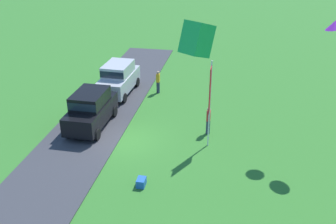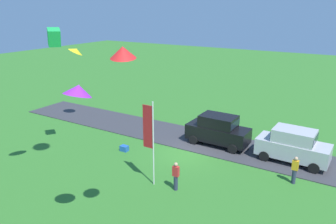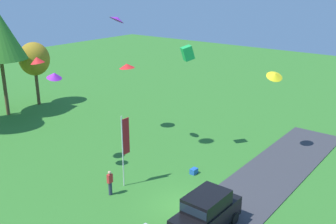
# 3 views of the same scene
# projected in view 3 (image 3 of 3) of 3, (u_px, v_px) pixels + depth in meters

# --- Properties ---
(ground_plane) EXTENTS (120.00, 120.00, 0.00)m
(ground_plane) POSITION_uv_depth(u_px,v_px,m) (182.00, 207.00, 24.42)
(ground_plane) COLOR #337528
(pavement_strip) EXTENTS (36.00, 4.40, 0.06)m
(pavement_strip) POSITION_uv_depth(u_px,v_px,m) (218.00, 221.00, 22.92)
(pavement_strip) COLOR #38383D
(pavement_strip) RESTS_ON ground
(car_suv_mid_row) EXTENTS (4.63, 2.11, 2.28)m
(car_suv_mid_row) POSITION_uv_depth(u_px,v_px,m) (206.00, 211.00, 21.65)
(car_suv_mid_row) COLOR black
(car_suv_mid_row) RESTS_ON ground
(person_beside_suv) EXTENTS (0.36, 0.24, 1.71)m
(person_beside_suv) POSITION_uv_depth(u_px,v_px,m) (110.00, 183.00, 25.59)
(person_beside_suv) COLOR #2D334C
(person_beside_suv) RESTS_ON ground
(tree_far_right) EXTENTS (3.34, 3.34, 7.05)m
(tree_far_right) POSITION_uv_depth(u_px,v_px,m) (34.00, 59.00, 43.27)
(tree_far_right) COLOR brown
(tree_far_right) RESTS_ON ground
(flag_banner) EXTENTS (0.71, 0.08, 5.05)m
(flag_banner) POSITION_uv_depth(u_px,v_px,m) (125.00, 142.00, 26.16)
(flag_banner) COLOR silver
(flag_banner) RESTS_ON ground
(cooler_box) EXTENTS (0.56, 0.40, 0.40)m
(cooler_box) POSITION_uv_depth(u_px,v_px,m) (194.00, 171.00, 28.60)
(cooler_box) COLOR blue
(cooler_box) RESTS_ON ground
(kite_box_trailing_tail) EXTENTS (1.26, 1.18, 1.22)m
(kite_box_trailing_tail) POSITION_uv_depth(u_px,v_px,m) (188.00, 53.00, 29.90)
(kite_box_trailing_tail) COLOR green
(kite_delta_high_right) EXTENTS (1.94, 1.95, 0.50)m
(kite_delta_high_right) POSITION_uv_depth(u_px,v_px,m) (127.00, 66.00, 34.87)
(kite_delta_high_right) COLOR red
(kite_delta_over_trees) EXTENTS (1.28, 1.30, 0.54)m
(kite_delta_over_trees) POSITION_uv_depth(u_px,v_px,m) (37.00, 60.00, 25.63)
(kite_delta_over_trees) COLOR red
(kite_delta_low_drifter) EXTENTS (1.77, 1.77, 0.87)m
(kite_delta_low_drifter) POSITION_uv_depth(u_px,v_px,m) (275.00, 75.00, 30.22)
(kite_delta_low_drifter) COLOR yellow
(kite_delta_high_left) EXTENTS (1.29, 1.34, 0.66)m
(kite_delta_high_left) POSITION_uv_depth(u_px,v_px,m) (54.00, 75.00, 27.70)
(kite_delta_high_left) COLOR purple
(kite_delta_near_flag) EXTENTS (1.53, 1.53, 0.76)m
(kite_delta_near_flag) POSITION_uv_depth(u_px,v_px,m) (117.00, 19.00, 29.87)
(kite_delta_near_flag) COLOR purple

